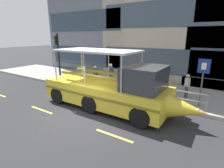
% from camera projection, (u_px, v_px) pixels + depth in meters
% --- Properties ---
extents(ground_plane, '(120.00, 120.00, 0.00)m').
position_uv_depth(ground_plane, '(86.00, 114.00, 9.32)').
color(ground_plane, '#2B2B2D').
extents(sidewalk, '(32.00, 4.80, 0.18)m').
position_uv_depth(sidewalk, '(133.00, 87.00, 13.82)').
color(sidewalk, '#99968E').
rests_on(sidewalk, ground_plane).
extents(curb_edge, '(32.00, 0.18, 0.18)m').
position_uv_depth(curb_edge, '(116.00, 96.00, 11.81)').
color(curb_edge, '#B2ADA3').
rests_on(curb_edge, ground_plane).
extents(lane_centreline, '(25.80, 0.12, 0.01)m').
position_uv_depth(lane_centreline, '(72.00, 121.00, 8.54)').
color(lane_centreline, '#DBD64C').
rests_on(lane_centreline, ground_plane).
extents(curb_guardrail, '(10.63, 0.09, 0.89)m').
position_uv_depth(curb_guardrail, '(120.00, 85.00, 11.87)').
color(curb_guardrail, gray).
rests_on(curb_guardrail, sidewalk).
extents(traffic_light_pole, '(0.24, 0.46, 4.01)m').
position_uv_depth(traffic_light_pole, '(58.00, 53.00, 14.89)').
color(traffic_light_pole, black).
rests_on(traffic_light_pole, sidewalk).
extents(parking_sign, '(0.60, 0.12, 2.65)m').
position_uv_depth(parking_sign, '(203.00, 75.00, 9.42)').
color(parking_sign, '#4C4F54').
rests_on(parking_sign, sidewalk).
extents(duck_tour_boat, '(9.03, 2.64, 3.26)m').
position_uv_depth(duck_tour_boat, '(113.00, 90.00, 9.74)').
color(duck_tour_boat, yellow).
rests_on(duck_tour_boat, ground_plane).
extents(pedestrian_near_bow, '(0.37, 0.31, 1.54)m').
position_uv_depth(pedestrian_near_bow, '(187.00, 84.00, 10.97)').
color(pedestrian_near_bow, '#47423D').
rests_on(pedestrian_near_bow, sidewalk).
extents(pedestrian_mid_left, '(0.25, 0.45, 1.62)m').
position_uv_depth(pedestrian_mid_left, '(127.00, 76.00, 12.75)').
color(pedestrian_mid_left, '#47423D').
rests_on(pedestrian_mid_left, sidewalk).
extents(pedestrian_mid_right, '(0.33, 0.46, 1.78)m').
position_uv_depth(pedestrian_mid_right, '(111.00, 73.00, 13.53)').
color(pedestrian_mid_right, '#47423D').
rests_on(pedestrian_mid_right, sidewalk).
extents(pedestrian_near_stern, '(0.43, 0.20, 1.50)m').
position_uv_depth(pedestrian_near_stern, '(96.00, 73.00, 14.13)').
color(pedestrian_near_stern, '#47423D').
rests_on(pedestrian_near_stern, sidewalk).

